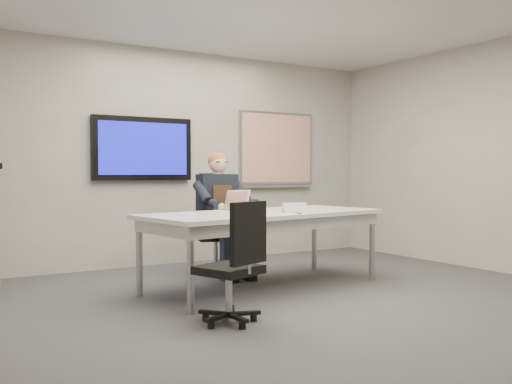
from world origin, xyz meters
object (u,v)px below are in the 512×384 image
office_chair_far (215,247)px  laptop (241,205)px  conference_table (264,220)px  office_chair_near (233,286)px  seated_person (225,226)px

office_chair_far → laptop: laptop is taller
laptop → conference_table: bearing=-75.8°
office_chair_near → seated_person: seated_person is taller
conference_table → office_chair_near: bearing=-140.4°
conference_table → office_chair_near: (-0.97, -1.06, -0.40)m
office_chair_far → laptop: bearing=-80.3°
office_chair_near → seated_person: (0.94, 1.86, 0.27)m
office_chair_near → seated_person: 2.10m
office_chair_far → office_chair_near: 2.32m
seated_person → laptop: bearing=-93.8°
conference_table → laptop: 0.33m
office_chair_far → seated_person: (-0.01, -0.25, 0.27)m
conference_table → office_chair_far: size_ratio=2.72×
office_chair_near → laptop: bearing=-142.2°
seated_person → laptop: (-0.08, -0.52, 0.27)m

